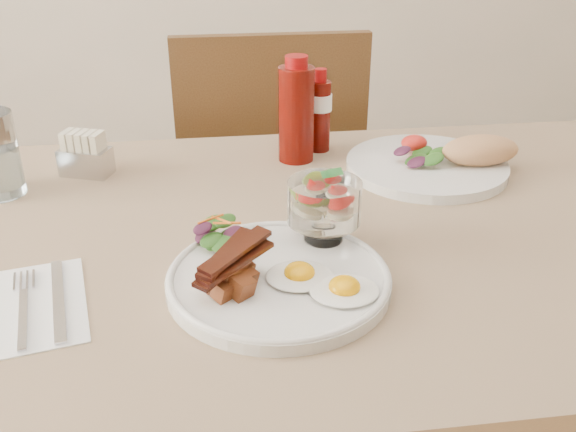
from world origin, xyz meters
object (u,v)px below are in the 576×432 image
object	(u,v)px
second_plate	(439,161)
sugar_caddy	(85,156)
fruit_cup	(324,202)
main_plate	(279,280)
table	(314,291)
ketchup_bottle	(296,113)
chair_far	(268,190)
hot_sauce_bottle	(320,112)

from	to	relation	value
second_plate	sugar_caddy	distance (m)	0.61
fruit_cup	main_plate	bearing A→B (deg)	-130.94
table	ketchup_bottle	bearing A→B (deg)	86.93
main_plate	sugar_caddy	distance (m)	0.49
table	second_plate	xyz separation A→B (m)	(0.26, 0.21, 0.11)
fruit_cup	chair_far	bearing A→B (deg)	90.44
second_plate	hot_sauce_bottle	distance (m)	0.24
chair_far	ketchup_bottle	distance (m)	0.48
main_plate	hot_sauce_bottle	xyz separation A→B (m)	(0.13, 0.46, 0.07)
table	chair_far	world-z (taller)	chair_far
table	sugar_caddy	bearing A→B (deg)	141.35
main_plate	ketchup_bottle	distance (m)	0.43
hot_sauce_bottle	main_plate	bearing A→B (deg)	-106.31
fruit_cup	hot_sauce_bottle	distance (m)	0.38
main_plate	second_plate	bearing A→B (deg)	45.22
table	hot_sauce_bottle	world-z (taller)	hot_sauce_bottle
main_plate	hot_sauce_bottle	world-z (taller)	hot_sauce_bottle
main_plate	sugar_caddy	size ratio (longest dim) A/B	2.94
chair_far	hot_sauce_bottle	xyz separation A→B (m)	(0.07, -0.32, 0.30)
table	hot_sauce_bottle	xyz separation A→B (m)	(0.07, 0.34, 0.16)
main_plate	chair_far	bearing A→B (deg)	85.10
chair_far	sugar_caddy	xyz separation A→B (m)	(-0.35, -0.38, 0.26)
fruit_cup	sugar_caddy	distance (m)	0.48
chair_far	fruit_cup	bearing A→B (deg)	-89.56
fruit_cup	sugar_caddy	world-z (taller)	fruit_cup
chair_far	sugar_caddy	world-z (taller)	chair_far
chair_far	fruit_cup	size ratio (longest dim) A/B	9.27
main_plate	second_plate	world-z (taller)	second_plate
table	main_plate	size ratio (longest dim) A/B	4.75
second_plate	ketchup_bottle	distance (m)	0.27
chair_far	hot_sauce_bottle	bearing A→B (deg)	-78.22
fruit_cup	sugar_caddy	bearing A→B (deg)	139.05
main_plate	second_plate	size ratio (longest dim) A/B	0.93
table	ketchup_bottle	xyz separation A→B (m)	(0.02, 0.30, 0.18)
ketchup_bottle	hot_sauce_bottle	distance (m)	0.07
hot_sauce_bottle	fruit_cup	bearing A→B (deg)	-99.36
main_plate	fruit_cup	world-z (taller)	fruit_cup
ketchup_bottle	hot_sauce_bottle	xyz separation A→B (m)	(0.05, 0.04, -0.01)
table	second_plate	distance (m)	0.35
fruit_cup	second_plate	world-z (taller)	fruit_cup
fruit_cup	hot_sauce_bottle	size ratio (longest dim) A/B	0.65
sugar_caddy	second_plate	bearing A→B (deg)	13.93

